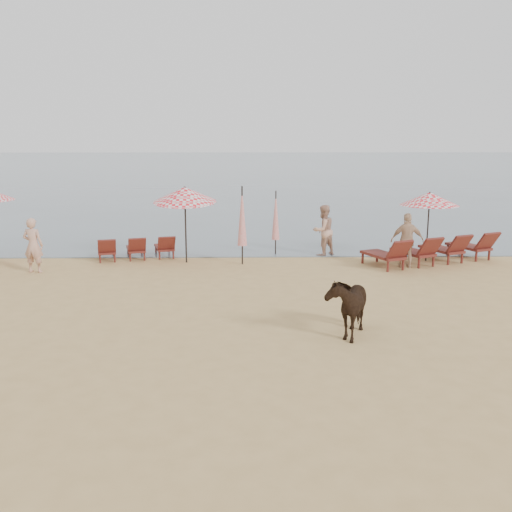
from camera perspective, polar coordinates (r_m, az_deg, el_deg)
The scene contains 12 objects.
ground at distance 10.48m, azimuth 0.51°, elevation -11.56°, with size 120.00×120.00×0.00m, color tan.
sea at distance 89.71m, azimuth -0.88°, elevation 9.15°, with size 160.00×140.00×0.06m, color #51606B.
lounger_cluster_left at distance 20.19m, azimuth -11.89°, elevation 0.80°, with size 2.88×2.13×0.57m.
lounger_cluster_right at distance 19.96m, azimuth 17.22°, elevation 0.67°, with size 4.77×3.44×0.70m.
umbrella_open_left_b at distance 19.07m, azimuth -7.13°, elevation 6.12°, with size 2.08×2.12×2.65m.
umbrella_open_right at distance 20.02m, azimuth 16.97°, elevation 5.48°, with size 1.94×1.94×2.37m.
umbrella_closed_left at distance 18.75m, azimuth -1.39°, elevation 3.97°, with size 0.32×0.32×2.60m.
umbrella_closed_right at distance 20.28m, azimuth 1.99°, elevation 4.05°, with size 0.28×0.28×2.31m.
cow at distance 12.32m, azimuth 9.11°, elevation -4.79°, with size 0.72×1.58×1.34m, color black.
beachgoer_left at distance 19.01m, azimuth -21.39°, elevation 1.01°, with size 0.63×0.41×1.72m, color tan.
beachgoer_right_a at distance 20.41m, azimuth 6.73°, elevation 2.56°, with size 0.88×0.69×1.81m, color tan.
beachgoer_right_b at distance 18.98m, azimuth 14.88°, elevation 1.50°, with size 1.04×0.43×1.78m, color tan.
Camera 1 is at (-0.27, -9.62, 4.15)m, focal length 40.00 mm.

